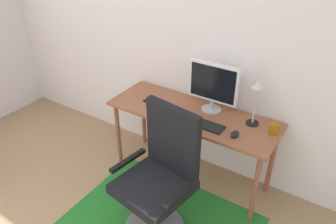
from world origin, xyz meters
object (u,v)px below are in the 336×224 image
Objects in this scene: computer_mouse at (235,134)px; cell_phone at (151,100)px; monitor at (213,85)px; desk_lamp at (257,94)px; office_chair at (160,184)px; keyboard at (200,123)px; desk at (192,120)px; coffee_cup at (274,129)px.

computer_mouse is 0.93m from cell_phone.
cell_phone is at bearing -165.37° from monitor.
desk_lamp is 1.07m from office_chair.
keyboard is 0.61m from cell_phone.
monitor is 0.65m from cell_phone.
keyboard reaches higher than desk.
keyboard is at bearing -41.37° from desk.
monitor is 1.14× the size of desk_lamp.
monitor is at bearing 47.64° from desk.
keyboard is 4.13× the size of computer_mouse.
office_chair is at bearing -117.51° from desk_lamp.
cell_phone is 0.92m from office_chair.
monitor reaches higher than desk.
keyboard is at bearing 94.58° from office_chair.
office_chair is at bearing -33.82° from cell_phone.
computer_mouse is 0.72m from office_chair.
computer_mouse is at bearing 65.78° from office_chair.
desk is 1.40× the size of office_chair.
desk_lamp is (-0.19, 0.05, 0.24)m from coffee_cup.
computer_mouse reaches higher than desk.
coffee_cup reaches higher than computer_mouse.
computer_mouse is (0.32, -0.00, 0.01)m from keyboard.
coffee_cup is at bearing 59.99° from office_chair.
cell_phone is at bearing -178.24° from desk.
computer_mouse is at bearing -0.57° from keyboard.
office_chair reaches higher than keyboard.
keyboard is (0.02, -0.27, -0.25)m from monitor.
coffee_cup is (0.59, -0.07, -0.21)m from monitor.
keyboard is at bearing -147.03° from desk_lamp.
monitor is at bearing 173.69° from coffee_cup.
coffee_cup is 0.23× the size of desk_lamp.
office_chair is (0.56, -0.68, -0.27)m from cell_phone.
computer_mouse reaches higher than cell_phone.
monitor is 0.50m from computer_mouse.
monitor is 0.37m from keyboard.
keyboard is at bearing 5.85° from cell_phone.
monitor reaches higher than keyboard.
office_chair reaches higher than computer_mouse.
desk is 3.88× the size of desk_lamp.
office_chair is at bearing -81.37° from desk.
desk is 3.66× the size of keyboard.
coffee_cup is (0.57, 0.20, 0.04)m from keyboard.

